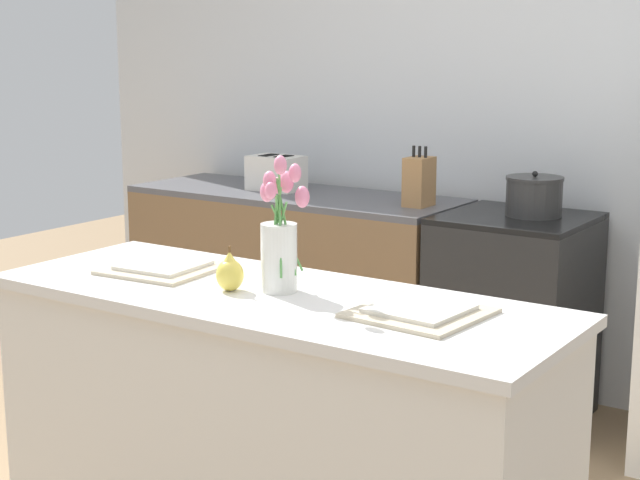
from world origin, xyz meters
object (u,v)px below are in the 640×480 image
flower_vase (281,241)px  cooking_pot (534,196)px  pear_figurine (230,273)px  plate_setting_right (420,312)px  plate_setting_left (164,267)px  toaster (276,173)px  stove_range (513,318)px  knife_block (419,181)px

flower_vase → cooking_pot: size_ratio=1.72×
pear_figurine → plate_setting_right: pear_figurine is taller
plate_setting_left → toaster: bearing=114.2°
stove_range → knife_block: (-0.46, -0.02, 0.56)m
plate_setting_left → cooking_pot: size_ratio=1.46×
cooking_pot → knife_block: size_ratio=0.90×
plate_setting_left → plate_setting_right: same height
plate_setting_left → cooking_pot: cooking_pot is taller
plate_setting_right → knife_block: 1.76m
flower_vase → pear_figurine: size_ratio=3.04×
plate_setting_left → plate_setting_right: size_ratio=1.00×
pear_figurine → cooking_pot: 1.71m
stove_range → flower_vase: (-0.10, -1.57, 0.60)m
plate_setting_left → plate_setting_right: 0.95m
flower_vase → knife_block: 1.59m
knife_block → cooking_pot: bearing=5.9°
knife_block → stove_range: bearing=2.2°
cooking_pot → stove_range: bearing=-148.0°
toaster → knife_block: 0.82m
stove_range → pear_figurine: size_ratio=6.57×
plate_setting_right → toaster: bearing=136.4°
plate_setting_left → cooking_pot: (0.63, 1.60, 0.08)m
toaster → plate_setting_left: bearing=-65.8°
plate_setting_right → toaster: toaster is taller
stove_range → toaster: 1.39m
cooking_pot → knife_block: (-0.52, -0.05, 0.03)m
pear_figurine → cooking_pot: bearing=80.4°
flower_vase → plate_setting_right: bearing=0.4°
knife_block → pear_figurine: bearing=-81.7°
plate_setting_right → pear_figurine: bearing=-172.2°
stove_range → flower_vase: size_ratio=2.16×
stove_range → cooking_pot: (0.06, 0.04, 0.54)m
pear_figurine → cooking_pot: (0.28, 1.68, 0.04)m
knife_block → flower_vase: bearing=-76.6°
toaster → cooking_pot: 1.34m
flower_vase → knife_block: (-0.37, 1.55, -0.03)m
knife_block → plate_setting_left: bearing=-94.0°
pear_figurine → knife_block: knife_block is taller
cooking_pot → knife_block: 0.53m
pear_figurine → knife_block: (-0.24, 1.63, 0.07)m
pear_figurine → toaster: 1.96m
plate_setting_right → knife_block: knife_block is taller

